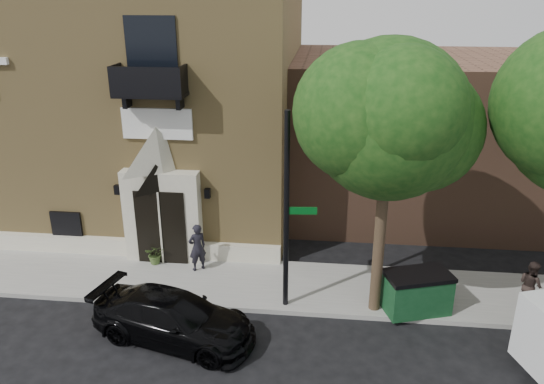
# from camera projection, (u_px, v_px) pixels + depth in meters

# --- Properties ---
(ground) EXTENTS (120.00, 120.00, 0.00)m
(ground) POSITION_uv_depth(u_px,v_px,m) (172.00, 308.00, 15.88)
(ground) COLOR black
(ground) RESTS_ON ground
(sidewalk) EXTENTS (42.00, 3.00, 0.15)m
(sidewalk) POSITION_uv_depth(u_px,v_px,m) (215.00, 282.00, 17.14)
(sidewalk) COLOR gray
(sidewalk) RESTS_ON ground
(church) EXTENTS (12.20, 11.01, 9.30)m
(church) POSITION_uv_depth(u_px,v_px,m) (149.00, 100.00, 21.87)
(church) COLOR #A88A4F
(church) RESTS_ON ground
(neighbour_building) EXTENTS (18.00, 8.00, 6.40)m
(neighbour_building) POSITION_uv_depth(u_px,v_px,m) (512.00, 137.00, 21.83)
(neighbour_building) COLOR brown
(neighbour_building) RESTS_ON ground
(street_tree_left) EXTENTS (4.97, 4.38, 7.77)m
(street_tree_left) POSITION_uv_depth(u_px,v_px,m) (391.00, 119.00, 13.46)
(street_tree_left) COLOR #38281C
(street_tree_left) RESTS_ON sidewalk
(black_sedan) EXTENTS (4.85, 2.90, 1.32)m
(black_sedan) POSITION_uv_depth(u_px,v_px,m) (174.00, 318.00, 14.28)
(black_sedan) COLOR black
(black_sedan) RESTS_ON ground
(street_sign) EXTENTS (0.95, 0.93, 5.87)m
(street_sign) POSITION_uv_depth(u_px,v_px,m) (287.00, 213.00, 14.77)
(street_sign) COLOR black
(street_sign) RESTS_ON sidewalk
(fire_hydrant) EXTENTS (0.40, 0.32, 0.71)m
(fire_hydrant) POSITION_uv_depth(u_px,v_px,m) (394.00, 302.00, 15.29)
(fire_hydrant) COLOR #A30014
(fire_hydrant) RESTS_ON sidewalk
(dumpster) EXTENTS (2.10, 1.58, 1.22)m
(dumpster) POSITION_uv_depth(u_px,v_px,m) (417.00, 292.00, 15.29)
(dumpster) COLOR #103B1C
(dumpster) RESTS_ON sidewalk
(planter) EXTENTS (0.69, 0.61, 0.72)m
(planter) POSITION_uv_depth(u_px,v_px,m) (155.00, 254.00, 18.01)
(planter) COLOR #46602B
(planter) RESTS_ON sidewalk
(pedestrian_near) EXTENTS (0.72, 0.67, 1.65)m
(pedestrian_near) POSITION_uv_depth(u_px,v_px,m) (197.00, 247.00, 17.45)
(pedestrian_near) COLOR black
(pedestrian_near) RESTS_ON sidewalk
(pedestrian_far) EXTENTS (0.80, 0.89, 1.51)m
(pedestrian_far) POSITION_uv_depth(u_px,v_px,m) (530.00, 285.00, 15.40)
(pedestrian_far) COLOR #302522
(pedestrian_far) RESTS_ON sidewalk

